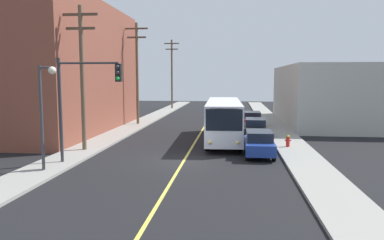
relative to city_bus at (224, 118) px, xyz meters
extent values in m
plane|color=black|center=(-2.20, -7.76, -1.82)|extent=(120.00, 120.00, 0.00)
cube|color=gray|center=(-9.45, 2.24, -1.74)|extent=(2.50, 90.00, 0.15)
cube|color=gray|center=(5.05, 2.24, -1.74)|extent=(2.50, 90.00, 0.15)
cube|color=#D8CC4C|center=(-2.20, 7.24, -1.81)|extent=(0.16, 60.00, 0.01)
cube|color=brown|center=(-15.70, 3.54, 4.05)|extent=(10.00, 20.04, 11.74)
cube|color=black|center=(-10.74, 3.54, -0.22)|extent=(0.06, 14.03, 1.30)
cube|color=black|center=(-10.74, 3.54, 2.98)|extent=(0.06, 14.03, 1.30)
cube|color=black|center=(-10.74, 3.54, 6.18)|extent=(0.06, 14.03, 1.30)
cube|color=#B2B2A8|center=(12.30, 13.07, 1.36)|extent=(12.00, 19.61, 6.36)
cube|color=black|center=(6.34, 13.07, -0.22)|extent=(0.06, 13.73, 1.30)
cube|color=silver|center=(0.00, 0.01, 0.01)|extent=(2.90, 12.07, 2.75)
cube|color=black|center=(0.18, -5.96, 0.53)|extent=(2.35, 0.15, 1.40)
cube|color=black|center=(-0.18, 5.99, 0.63)|extent=(2.30, 0.15, 1.10)
cube|color=black|center=(-1.25, -0.02, 0.53)|extent=(0.36, 10.20, 1.10)
cube|color=black|center=(1.25, 0.05, 0.53)|extent=(0.36, 10.20, 1.10)
cube|color=orange|center=(0.18, -5.95, 1.13)|extent=(1.79, 0.11, 0.30)
sphere|color=#F9D872|center=(-0.72, -6.03, -0.92)|extent=(0.24, 0.24, 0.24)
sphere|color=#F9D872|center=(1.07, -5.98, -0.92)|extent=(0.24, 0.24, 0.24)
cylinder|color=black|center=(-1.00, -4.22, -1.32)|extent=(0.33, 1.01, 1.00)
cylinder|color=black|center=(1.25, -4.15, -1.32)|extent=(0.33, 1.01, 1.00)
cylinder|color=black|center=(-1.23, 3.48, -1.32)|extent=(0.33, 1.01, 1.00)
cylinder|color=black|center=(1.02, 3.54, -1.32)|extent=(0.33, 1.01, 1.00)
cube|color=navy|center=(2.44, -5.57, -1.15)|extent=(1.83, 4.41, 0.70)
cube|color=black|center=(2.44, -5.57, -0.50)|extent=(1.64, 2.48, 0.60)
cylinder|color=black|center=(1.63, -7.07, -1.50)|extent=(0.23, 0.64, 0.64)
cylinder|color=black|center=(3.23, -7.08, -1.50)|extent=(0.23, 0.64, 0.64)
cylinder|color=black|center=(1.65, -4.07, -1.50)|extent=(0.23, 0.64, 0.64)
cylinder|color=black|center=(3.25, -4.08, -1.50)|extent=(0.23, 0.64, 0.64)
cube|color=black|center=(2.61, 1.94, -1.15)|extent=(1.91, 4.44, 0.70)
cube|color=black|center=(2.61, 1.94, -0.50)|extent=(1.68, 2.50, 0.60)
cylinder|color=black|center=(1.78, 0.46, -1.50)|extent=(0.24, 0.65, 0.64)
cylinder|color=black|center=(3.38, 0.42, -1.50)|extent=(0.24, 0.65, 0.64)
cylinder|color=black|center=(1.85, 3.46, -1.50)|extent=(0.24, 0.65, 0.64)
cylinder|color=black|center=(3.45, 3.42, -1.50)|extent=(0.24, 0.65, 0.64)
cube|color=maroon|center=(2.68, 8.48, -1.15)|extent=(1.80, 4.40, 0.70)
cube|color=black|center=(2.68, 8.48, -0.50)|extent=(1.62, 2.47, 0.60)
cylinder|color=black|center=(1.88, 6.98, -1.50)|extent=(0.22, 0.64, 0.64)
cylinder|color=black|center=(3.48, 6.98, -1.50)|extent=(0.22, 0.64, 0.64)
cylinder|color=black|center=(1.88, 9.98, -1.50)|extent=(0.22, 0.64, 0.64)
cylinder|color=black|center=(3.48, 9.98, -1.50)|extent=(0.22, 0.64, 0.64)
cylinder|color=brown|center=(-9.35, -5.48, 3.15)|extent=(0.28, 0.28, 9.63)
cube|color=#4C3D2D|center=(-9.35, -5.48, 7.36)|extent=(2.40, 0.16, 0.16)
cube|color=#4C3D2D|center=(-9.35, -5.48, 6.46)|extent=(2.00, 0.16, 0.16)
cylinder|color=brown|center=(-9.38, 9.12, 3.64)|extent=(0.28, 0.28, 10.61)
cube|color=#4C3D2D|center=(-9.38, 9.12, 8.34)|extent=(2.40, 0.16, 0.16)
cube|color=#4C3D2D|center=(-9.38, 9.12, 7.44)|extent=(2.00, 0.16, 0.16)
cylinder|color=brown|center=(-9.18, 30.35, 3.84)|extent=(0.28, 0.28, 11.01)
cube|color=#4C3D2D|center=(-9.18, 30.35, 8.74)|extent=(2.40, 0.16, 0.16)
cube|color=#4C3D2D|center=(-9.18, 30.35, 7.84)|extent=(2.00, 0.16, 0.16)
cylinder|color=#2D2D33|center=(-9.15, -9.24, 1.33)|extent=(0.18, 0.18, 6.00)
cylinder|color=#2D2D33|center=(-7.40, -9.24, 4.03)|extent=(3.50, 0.12, 0.12)
cube|color=black|center=(-5.65, -9.24, 3.48)|extent=(0.32, 0.36, 1.00)
sphere|color=#2D2D2D|center=(-5.65, -9.43, 3.80)|extent=(0.22, 0.22, 0.22)
sphere|color=#2D2D2D|center=(-5.65, -9.43, 3.48)|extent=(0.22, 0.22, 0.22)
sphere|color=green|center=(-5.65, -9.43, 3.16)|extent=(0.22, 0.22, 0.22)
cylinder|color=#38383D|center=(-9.25, -11.22, 1.08)|extent=(0.16, 0.16, 5.50)
cylinder|color=#38383D|center=(-8.90, -11.22, 3.73)|extent=(0.70, 0.10, 0.10)
sphere|color=#EAE5C6|center=(-8.55, -11.22, 3.58)|extent=(0.40, 0.40, 0.40)
cylinder|color=red|center=(4.65, -2.89, -1.32)|extent=(0.26, 0.26, 0.70)
sphere|color=gold|center=(4.65, -2.89, -0.95)|extent=(0.24, 0.24, 0.24)
cylinder|color=red|center=(4.49, -2.89, -1.22)|extent=(0.12, 0.10, 0.10)
cylinder|color=red|center=(4.81, -2.89, -1.22)|extent=(0.12, 0.10, 0.10)
camera|label=1|loc=(0.73, -29.65, 3.17)|focal=34.87mm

